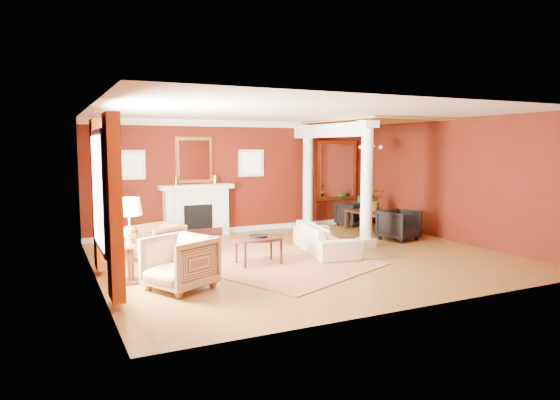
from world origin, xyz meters
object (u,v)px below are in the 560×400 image
sofa (325,233)px  dining_table (373,215)px  armchair_leopard (158,241)px  coffee_table (259,239)px  armchair_stripe (180,260)px  side_table (130,227)px

sofa → dining_table: dining_table is taller
armchair_leopard → coffee_table: (1.66, -1.08, 0.08)m
dining_table → coffee_table: bearing=115.1°
armchair_stripe → side_table: bearing=-166.1°
sofa → coffee_table: size_ratio=1.97×
armchair_leopard → armchair_stripe: 2.08m
armchair_stripe → dining_table: 6.74m
coffee_table → dining_table: bearing=26.9°
coffee_table → dining_table: (4.20, 2.13, -0.05)m
sofa → armchair_leopard: armchair_leopard is taller
armchair_leopard → side_table: bearing=-53.1°
armchair_leopard → coffee_table: 1.98m
armchair_stripe → dining_table: armchair_stripe is taller
armchair_stripe → coffee_table: bearing=92.7°
armchair_leopard → armchair_stripe: size_ratio=0.87×
armchair_stripe → coffee_table: (1.77, 1.00, 0.02)m
armchair_leopard → armchair_stripe: armchair_stripe is taller
coffee_table → side_table: side_table is taller
sofa → coffee_table: sofa is taller
coffee_table → dining_table: size_ratio=0.68×
coffee_table → dining_table: dining_table is taller
side_table → dining_table: (6.60, 2.39, -0.51)m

